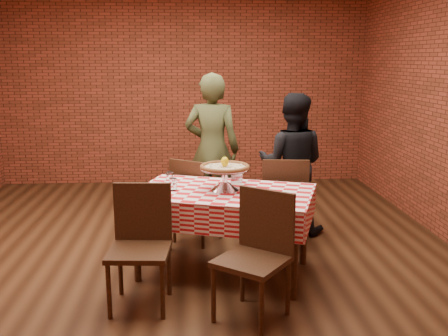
{
  "coord_description": "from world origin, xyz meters",
  "views": [
    {
      "loc": [
        0.09,
        -4.73,
        1.89
      ],
      "look_at": [
        0.39,
        -0.34,
        0.93
      ],
      "focal_mm": 40.64,
      "sensor_mm": 36.0,
      "label": 1
    }
  ],
  "objects_px": {
    "chair_far_right": "(284,201)",
    "diner_black": "(292,164)",
    "water_glass_right": "(170,178)",
    "chair_near_left": "(139,249)",
    "water_glass_left": "(173,184)",
    "condiment_caddy": "(236,174)",
    "diner_olive": "(212,149)",
    "pizza_stand": "(225,179)",
    "pizza": "(225,168)",
    "table": "(224,232)",
    "chair_far_left": "(197,200)",
    "chair_near_right": "(252,259)"
  },
  "relations": [
    {
      "from": "water_glass_right",
      "to": "condiment_caddy",
      "type": "bearing_deg",
      "value": 1.4
    },
    {
      "from": "pizza_stand",
      "to": "water_glass_left",
      "type": "height_order",
      "value": "pizza_stand"
    },
    {
      "from": "pizza_stand",
      "to": "water_glass_right",
      "type": "xyz_separation_m",
      "value": [
        -0.49,
        0.27,
        -0.04
      ]
    },
    {
      "from": "pizza_stand",
      "to": "chair_far_right",
      "type": "distance_m",
      "value": 0.98
    },
    {
      "from": "chair_far_right",
      "to": "pizza",
      "type": "bearing_deg",
      "value": 51.08
    },
    {
      "from": "water_glass_right",
      "to": "chair_far_left",
      "type": "bearing_deg",
      "value": 63.97
    },
    {
      "from": "pizza_stand",
      "to": "pizza",
      "type": "bearing_deg",
      "value": -90.0
    },
    {
      "from": "water_glass_right",
      "to": "chair_far_right",
      "type": "bearing_deg",
      "value": 17.42
    },
    {
      "from": "water_glass_left",
      "to": "chair_far_left",
      "type": "relative_size",
      "value": 0.12
    },
    {
      "from": "water_glass_right",
      "to": "diner_black",
      "type": "distance_m",
      "value": 1.51
    },
    {
      "from": "chair_near_right",
      "to": "diner_black",
      "type": "bearing_deg",
      "value": 108.56
    },
    {
      "from": "table",
      "to": "condiment_caddy",
      "type": "bearing_deg",
      "value": 66.44
    },
    {
      "from": "condiment_caddy",
      "to": "pizza",
      "type": "bearing_deg",
      "value": -115.92
    },
    {
      "from": "chair_far_left",
      "to": "diner_olive",
      "type": "bearing_deg",
      "value": -72.4
    },
    {
      "from": "water_glass_right",
      "to": "water_glass_left",
      "type": "bearing_deg",
      "value": -80.97
    },
    {
      "from": "pizza",
      "to": "water_glass_right",
      "type": "distance_m",
      "value": 0.58
    },
    {
      "from": "condiment_caddy",
      "to": "chair_near_right",
      "type": "relative_size",
      "value": 0.16
    },
    {
      "from": "pizza",
      "to": "diner_black",
      "type": "xyz_separation_m",
      "value": [
        0.8,
        1.05,
        -0.19
      ]
    },
    {
      "from": "chair_near_right",
      "to": "chair_far_left",
      "type": "xyz_separation_m",
      "value": [
        -0.36,
        1.68,
        -0.02
      ]
    },
    {
      "from": "pizza_stand",
      "to": "table",
      "type": "bearing_deg",
      "value": -113.48
    },
    {
      "from": "diner_olive",
      "to": "diner_black",
      "type": "relative_size",
      "value": 1.13
    },
    {
      "from": "condiment_caddy",
      "to": "chair_near_left",
      "type": "distance_m",
      "value": 1.28
    },
    {
      "from": "water_glass_left",
      "to": "water_glass_right",
      "type": "xyz_separation_m",
      "value": [
        -0.04,
        0.25,
        0.0
      ]
    },
    {
      "from": "water_glass_left",
      "to": "chair_far_right",
      "type": "bearing_deg",
      "value": 28.96
    },
    {
      "from": "pizza",
      "to": "water_glass_left",
      "type": "relative_size",
      "value": 4.06
    },
    {
      "from": "chair_near_left",
      "to": "pizza",
      "type": "bearing_deg",
      "value": 46.65
    },
    {
      "from": "condiment_caddy",
      "to": "chair_far_left",
      "type": "height_order",
      "value": "condiment_caddy"
    },
    {
      "from": "water_glass_right",
      "to": "chair_near_left",
      "type": "relative_size",
      "value": 0.11
    },
    {
      "from": "water_glass_right",
      "to": "chair_far_left",
      "type": "distance_m",
      "value": 0.7
    },
    {
      "from": "chair_far_right",
      "to": "diner_black",
      "type": "relative_size",
      "value": 0.61
    },
    {
      "from": "chair_near_left",
      "to": "condiment_caddy",
      "type": "bearing_deg",
      "value": 52.73
    },
    {
      "from": "chair_far_left",
      "to": "diner_black",
      "type": "height_order",
      "value": "diner_black"
    },
    {
      "from": "chair_far_left",
      "to": "diner_olive",
      "type": "xyz_separation_m",
      "value": [
        0.18,
        0.6,
        0.42
      ]
    },
    {
      "from": "pizza",
      "to": "chair_near_left",
      "type": "xyz_separation_m",
      "value": [
        -0.69,
        -0.62,
        -0.49
      ]
    },
    {
      "from": "water_glass_right",
      "to": "condiment_caddy",
      "type": "relative_size",
      "value": 0.71
    },
    {
      "from": "table",
      "to": "diner_olive",
      "type": "bearing_deg",
      "value": 91.54
    },
    {
      "from": "pizza",
      "to": "water_glass_right",
      "type": "bearing_deg",
      "value": 151.04
    },
    {
      "from": "chair_far_right",
      "to": "diner_olive",
      "type": "relative_size",
      "value": 0.54
    },
    {
      "from": "pizza_stand",
      "to": "chair_far_left",
      "type": "distance_m",
      "value": 0.93
    },
    {
      "from": "chair_near_left",
      "to": "chair_near_right",
      "type": "relative_size",
      "value": 0.99
    },
    {
      "from": "pizza",
      "to": "chair_far_left",
      "type": "relative_size",
      "value": 0.49
    },
    {
      "from": "water_glass_right",
      "to": "diner_olive",
      "type": "relative_size",
      "value": 0.06
    },
    {
      "from": "pizza_stand",
      "to": "chair_near_right",
      "type": "bearing_deg",
      "value": -81.21
    },
    {
      "from": "pizza",
      "to": "condiment_caddy",
      "type": "height_order",
      "value": "pizza"
    },
    {
      "from": "chair_far_left",
      "to": "pizza",
      "type": "bearing_deg",
      "value": 140.19
    },
    {
      "from": "chair_near_left",
      "to": "diner_black",
      "type": "bearing_deg",
      "value": 52.85
    },
    {
      "from": "pizza_stand",
      "to": "condiment_caddy",
      "type": "xyz_separation_m",
      "value": [
        0.13,
        0.29,
        -0.02
      ]
    },
    {
      "from": "water_glass_right",
      "to": "chair_near_left",
      "type": "distance_m",
      "value": 0.98
    },
    {
      "from": "pizza",
      "to": "water_glass_left",
      "type": "distance_m",
      "value": 0.48
    },
    {
      "from": "chair_far_right",
      "to": "water_glass_left",
      "type": "bearing_deg",
      "value": 35.74
    }
  ]
}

